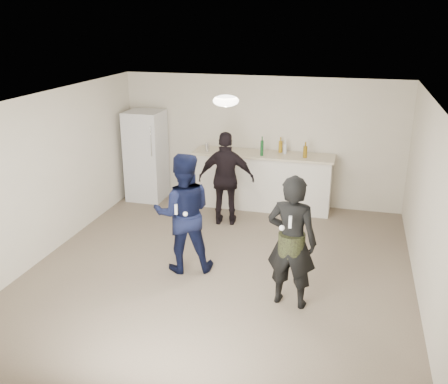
% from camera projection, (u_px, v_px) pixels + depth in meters
% --- Properties ---
extents(floor, '(6.00, 6.00, 0.00)m').
position_uv_depth(floor, '(221.00, 269.00, 7.40)').
color(floor, '#6B5B4C').
rests_on(floor, ground).
extents(ceiling, '(6.00, 6.00, 0.00)m').
position_uv_depth(ceiling, '(220.00, 100.00, 6.57)').
color(ceiling, silver).
rests_on(ceiling, wall_back).
extents(wall_back, '(6.00, 0.00, 6.00)m').
position_uv_depth(wall_back, '(261.00, 141.00, 9.72)').
color(wall_back, beige).
rests_on(wall_back, floor).
extents(wall_front, '(6.00, 0.00, 6.00)m').
position_uv_depth(wall_front, '(128.00, 302.00, 4.25)').
color(wall_front, beige).
rests_on(wall_front, floor).
extents(wall_left, '(0.00, 6.00, 6.00)m').
position_uv_depth(wall_left, '(48.00, 175.00, 7.65)').
color(wall_left, beige).
rests_on(wall_left, floor).
extents(wall_right, '(0.00, 6.00, 6.00)m').
position_uv_depth(wall_right, '(429.00, 208.00, 6.32)').
color(wall_right, beige).
rests_on(wall_right, floor).
extents(counter, '(2.60, 0.56, 1.05)m').
position_uv_depth(counter, '(262.00, 182.00, 9.64)').
color(counter, silver).
rests_on(counter, floor).
extents(counter_top, '(2.68, 0.64, 0.04)m').
position_uv_depth(counter_top, '(263.00, 155.00, 9.45)').
color(counter_top, beige).
rests_on(counter_top, counter).
extents(fridge, '(0.70, 0.70, 1.80)m').
position_uv_depth(fridge, '(146.00, 156.00, 10.02)').
color(fridge, silver).
rests_on(fridge, floor).
extents(fridge_handle, '(0.02, 0.02, 0.60)m').
position_uv_depth(fridge_handle, '(151.00, 141.00, 9.48)').
color(fridge_handle, silver).
rests_on(fridge_handle, fridge).
extents(ceiling_dome, '(0.36, 0.36, 0.16)m').
position_uv_depth(ceiling_dome, '(226.00, 101.00, 6.86)').
color(ceiling_dome, white).
rests_on(ceiling_dome, ceiling).
extents(shaker, '(0.08, 0.08, 0.17)m').
position_uv_depth(shaker, '(207.00, 147.00, 9.58)').
color(shaker, silver).
rests_on(shaker, counter_top).
extents(man, '(1.03, 0.92, 1.77)m').
position_uv_depth(man, '(183.00, 213.00, 7.15)').
color(man, '#101844').
rests_on(man, floor).
extents(woman, '(0.69, 0.51, 1.76)m').
position_uv_depth(woman, '(292.00, 242.00, 6.25)').
color(woman, black).
rests_on(woman, floor).
extents(camo_shorts, '(0.34, 0.34, 0.28)m').
position_uv_depth(camo_shorts, '(292.00, 244.00, 6.26)').
color(camo_shorts, '#303A1A').
rests_on(camo_shorts, woman).
extents(spectator, '(1.04, 0.56, 1.68)m').
position_uv_depth(spectator, '(226.00, 179.00, 8.79)').
color(spectator, black).
rests_on(spectator, floor).
extents(remote_man, '(0.04, 0.04, 0.15)m').
position_uv_depth(remote_man, '(176.00, 209.00, 6.84)').
color(remote_man, silver).
rests_on(remote_man, man).
extents(nunchuk_man, '(0.07, 0.07, 0.07)m').
position_uv_depth(nunchuk_man, '(185.00, 214.00, 6.86)').
color(nunchuk_man, white).
rests_on(nunchuk_man, man).
extents(remote_woman, '(0.04, 0.04, 0.15)m').
position_uv_depth(remote_woman, '(290.00, 222.00, 5.90)').
color(remote_woman, silver).
rests_on(remote_woman, woman).
extents(nunchuk_woman, '(0.07, 0.07, 0.07)m').
position_uv_depth(nunchuk_woman, '(282.00, 228.00, 5.98)').
color(nunchuk_woman, white).
rests_on(nunchuk_woman, woman).
extents(bottle_cluster, '(0.86, 0.39, 0.28)m').
position_uv_depth(bottle_cluster, '(284.00, 149.00, 9.32)').
color(bottle_cluster, silver).
rests_on(bottle_cluster, counter_top).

